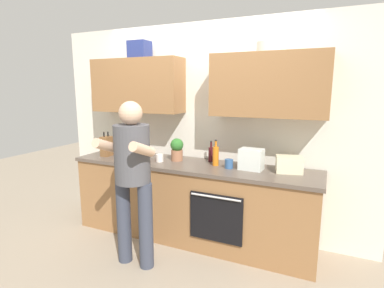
{
  "coord_description": "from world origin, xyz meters",
  "views": [
    {
      "loc": [
        1.39,
        -3.01,
        1.75
      ],
      "look_at": [
        0.07,
        -0.1,
        1.15
      ],
      "focal_mm": 28.18,
      "sensor_mm": 36.0,
      "label": 1
    }
  ],
  "objects_px": {
    "cup_tea": "(229,164)",
    "knife_block": "(107,146)",
    "potted_herb": "(177,149)",
    "bottle_hotsauce": "(144,155)",
    "bottle_soda": "(109,145)",
    "grocery_bag_rice": "(289,164)",
    "grocery_bag_produce": "(251,159)",
    "bottle_vinegar": "(128,151)",
    "bottle_juice": "(216,156)",
    "bottle_wine": "(211,154)",
    "person_standing": "(132,171)",
    "cup_coffee": "(160,158)"
  },
  "relations": [
    {
      "from": "cup_tea",
      "to": "knife_block",
      "type": "xyz_separation_m",
      "value": [
        -1.59,
        -0.07,
        0.08
      ]
    },
    {
      "from": "knife_block",
      "to": "potted_herb",
      "type": "xyz_separation_m",
      "value": [
        0.92,
        0.15,
        0.01
      ]
    },
    {
      "from": "bottle_hotsauce",
      "to": "bottle_soda",
      "type": "bearing_deg",
      "value": 163.2
    },
    {
      "from": "knife_block",
      "to": "grocery_bag_rice",
      "type": "height_order",
      "value": "knife_block"
    },
    {
      "from": "bottle_hotsauce",
      "to": "grocery_bag_produce",
      "type": "bearing_deg",
      "value": 6.7
    },
    {
      "from": "potted_herb",
      "to": "grocery_bag_produce",
      "type": "height_order",
      "value": "potted_herb"
    },
    {
      "from": "bottle_vinegar",
      "to": "knife_block",
      "type": "height_order",
      "value": "knife_block"
    },
    {
      "from": "cup_tea",
      "to": "grocery_bag_produce",
      "type": "bearing_deg",
      "value": 12.41
    },
    {
      "from": "bottle_juice",
      "to": "grocery_bag_produce",
      "type": "distance_m",
      "value": 0.4
    },
    {
      "from": "bottle_hotsauce",
      "to": "bottle_wine",
      "type": "xyz_separation_m",
      "value": [
        0.73,
        0.3,
        0.01
      ]
    },
    {
      "from": "person_standing",
      "to": "bottle_wine",
      "type": "bearing_deg",
      "value": 64.21
    },
    {
      "from": "bottle_wine",
      "to": "knife_block",
      "type": "xyz_separation_m",
      "value": [
        -1.3,
        -0.27,
        0.04
      ]
    },
    {
      "from": "bottle_vinegar",
      "to": "cup_coffee",
      "type": "xyz_separation_m",
      "value": [
        0.43,
        0.02,
        -0.05
      ]
    },
    {
      "from": "bottle_soda",
      "to": "potted_herb",
      "type": "relative_size",
      "value": 0.86
    },
    {
      "from": "bottle_vinegar",
      "to": "grocery_bag_produce",
      "type": "bearing_deg",
      "value": 4.76
    },
    {
      "from": "bottle_vinegar",
      "to": "bottle_soda",
      "type": "relative_size",
      "value": 1.03
    },
    {
      "from": "knife_block",
      "to": "bottle_vinegar",
      "type": "bearing_deg",
      "value": -1.31
    },
    {
      "from": "cup_coffee",
      "to": "cup_tea",
      "type": "bearing_deg",
      "value": 3.57
    },
    {
      "from": "bottle_vinegar",
      "to": "knife_block",
      "type": "xyz_separation_m",
      "value": [
        -0.33,
        0.01,
        0.03
      ]
    },
    {
      "from": "knife_block",
      "to": "grocery_bag_produce",
      "type": "xyz_separation_m",
      "value": [
        1.82,
        0.12,
        -0.01
      ]
    },
    {
      "from": "bottle_hotsauce",
      "to": "cup_tea",
      "type": "xyz_separation_m",
      "value": [
        1.01,
        0.1,
        -0.03
      ]
    },
    {
      "from": "bottle_juice",
      "to": "bottle_wine",
      "type": "xyz_separation_m",
      "value": [
        -0.11,
        0.15,
        -0.02
      ]
    },
    {
      "from": "bottle_vinegar",
      "to": "grocery_bag_produce",
      "type": "distance_m",
      "value": 1.49
    },
    {
      "from": "grocery_bag_produce",
      "to": "bottle_vinegar",
      "type": "bearing_deg",
      "value": -175.24
    },
    {
      "from": "person_standing",
      "to": "knife_block",
      "type": "xyz_separation_m",
      "value": [
        -0.86,
        0.65,
        0.06
      ]
    },
    {
      "from": "knife_block",
      "to": "grocery_bag_produce",
      "type": "height_order",
      "value": "knife_block"
    },
    {
      "from": "bottle_juice",
      "to": "bottle_wine",
      "type": "bearing_deg",
      "value": 126.63
    },
    {
      "from": "person_standing",
      "to": "bottle_wine",
      "type": "relative_size",
      "value": 6.75
    },
    {
      "from": "bottle_hotsauce",
      "to": "bottle_soda",
      "type": "distance_m",
      "value": 0.71
    },
    {
      "from": "person_standing",
      "to": "potted_herb",
      "type": "relative_size",
      "value": 6.14
    },
    {
      "from": "person_standing",
      "to": "grocery_bag_rice",
      "type": "xyz_separation_m",
      "value": [
        1.34,
        0.83,
        0.02
      ]
    },
    {
      "from": "person_standing",
      "to": "bottle_hotsauce",
      "type": "xyz_separation_m",
      "value": [
        -0.28,
        0.62,
        0.01
      ]
    },
    {
      "from": "knife_block",
      "to": "bottle_soda",
      "type": "bearing_deg",
      "value": 121.13
    },
    {
      "from": "person_standing",
      "to": "cup_tea",
      "type": "bearing_deg",
      "value": 44.4
    },
    {
      "from": "bottle_juice",
      "to": "potted_herb",
      "type": "distance_m",
      "value": 0.5
    },
    {
      "from": "potted_herb",
      "to": "bottle_wine",
      "type": "bearing_deg",
      "value": 18.32
    },
    {
      "from": "bottle_hotsauce",
      "to": "cup_tea",
      "type": "relative_size",
      "value": 1.91
    },
    {
      "from": "bottle_soda",
      "to": "cup_coffee",
      "type": "xyz_separation_m",
      "value": [
        0.87,
        -0.16,
        -0.05
      ]
    },
    {
      "from": "bottle_juice",
      "to": "cup_tea",
      "type": "xyz_separation_m",
      "value": [
        0.17,
        -0.06,
        -0.06
      ]
    },
    {
      "from": "bottle_juice",
      "to": "knife_block",
      "type": "distance_m",
      "value": 1.42
    },
    {
      "from": "potted_herb",
      "to": "bottle_hotsauce",
      "type": "bearing_deg",
      "value": -152.85
    },
    {
      "from": "bottle_vinegar",
      "to": "bottle_juice",
      "type": "bearing_deg",
      "value": 6.86
    },
    {
      "from": "bottle_vinegar",
      "to": "bottle_wine",
      "type": "bearing_deg",
      "value": 16.24
    },
    {
      "from": "potted_herb",
      "to": "bottle_soda",
      "type": "bearing_deg",
      "value": 178.5
    },
    {
      "from": "cup_coffee",
      "to": "grocery_bag_produce",
      "type": "height_order",
      "value": "grocery_bag_produce"
    },
    {
      "from": "bottle_soda",
      "to": "grocery_bag_rice",
      "type": "relative_size",
      "value": 0.89
    },
    {
      "from": "bottle_vinegar",
      "to": "grocery_bag_rice",
      "type": "xyz_separation_m",
      "value": [
        1.86,
        0.18,
        -0.01
      ]
    },
    {
      "from": "bottle_wine",
      "to": "potted_herb",
      "type": "distance_m",
      "value": 0.41
    },
    {
      "from": "grocery_bag_produce",
      "to": "potted_herb",
      "type": "bearing_deg",
      "value": 177.94
    },
    {
      "from": "bottle_juice",
      "to": "grocery_bag_rice",
      "type": "height_order",
      "value": "bottle_juice"
    }
  ]
}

